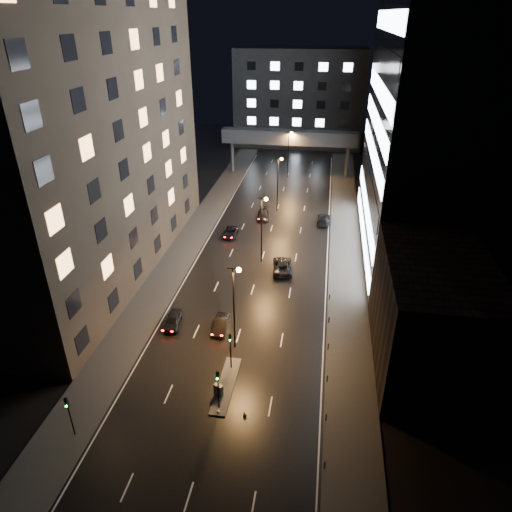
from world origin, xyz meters
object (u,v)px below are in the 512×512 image
Objects in this scene: car_away_d at (263,215)px; car_toward_b at (323,219)px; car_away_a at (173,320)px; car_away_c at (231,232)px; utility_cabinet at (219,390)px; car_toward_a at (283,266)px; car_away_b at (221,324)px.

car_away_d is 0.92× the size of car_toward_b.
car_away_a reaches higher than car_away_c.
utility_cabinet is (6.21, -35.36, 0.14)m from car_away_c.
car_toward_a reaches higher than car_away_d.
car_away_b is 34.51m from car_toward_b.
utility_cabinet is at bearing 75.21° from car_toward_a.
car_toward_a is (5.38, -18.22, 0.10)m from car_away_d.
car_toward_a is (5.64, 14.83, 0.11)m from car_away_b.
car_away_a is 0.99× the size of car_away_b.
car_toward_a is 1.10× the size of car_toward_b.
car_toward_b is (16.71, 32.89, 0.05)m from car_away_a.
car_away_c is at bearing -126.09° from car_away_d.
car_away_c is 0.80× the size of car_toward_a.
car_toward_a is 25.46m from utility_cabinet.
car_away_c is 35.90m from utility_cabinet.
car_away_d is at bearing 61.27° from car_away_c.
utility_cabinet reaches higher than car_away_b.
car_toward_b is 4.12× the size of utility_cabinet.
car_toward_b is 44.00m from utility_cabinet.
car_away_b is at bearing -98.40° from car_away_d.
car_away_b reaches higher than car_away_c.
car_toward_b is (5.31, 17.89, -0.04)m from car_toward_a.
car_away_b is 33.05m from car_away_d.
car_toward_b is (10.95, 32.72, 0.07)m from car_away_b.
car_away_a is 3.28× the size of utility_cabinet.
car_away_b is 0.80× the size of car_toward_b.
car_away_a is 0.90× the size of car_away_c.
car_away_a is at bearing -94.45° from car_away_c.
car_toward_b reaches higher than car_away_c.
car_away_a is 36.89m from car_toward_b.
car_away_c is at bearing 27.97° from car_toward_b.
utility_cabinet is at bearing 79.11° from car_toward_b.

